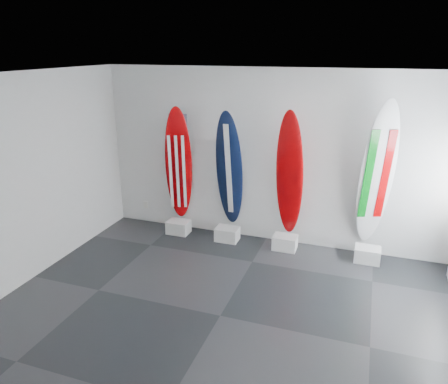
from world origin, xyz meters
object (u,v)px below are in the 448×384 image
at_px(surfboard_navy, 229,170).
at_px(surfboard_usa, 179,165).
at_px(surfboard_swiss, 289,174).
at_px(surfboard_italy, 377,175).

bearing_deg(surfboard_navy, surfboard_usa, -178.65).
distance_m(surfboard_swiss, surfboard_italy, 1.36).
distance_m(surfboard_navy, surfboard_swiss, 1.05).
bearing_deg(surfboard_usa, surfboard_navy, -18.57).
bearing_deg(surfboard_usa, surfboard_swiss, -18.57).
distance_m(surfboard_navy, surfboard_italy, 2.40).
bearing_deg(surfboard_navy, surfboard_italy, 1.35).
xyz_separation_m(surfboard_usa, surfboard_navy, (0.96, 0.00, -0.01)).
bearing_deg(surfboard_swiss, surfboard_navy, -166.34).
relative_size(surfboard_swiss, surfboard_italy, 0.89).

